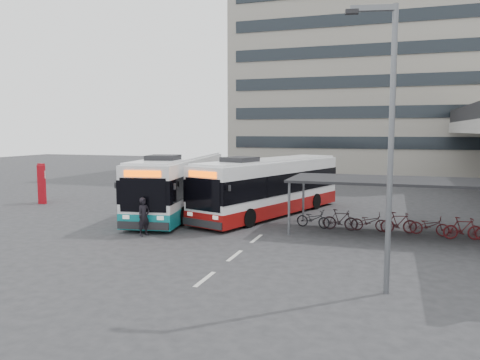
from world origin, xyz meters
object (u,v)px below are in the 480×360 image
(lamp_post, at_px, (388,133))
(bus_teal, at_px, (180,185))
(pedestrian, at_px, (144,217))
(bus_main, at_px, (270,187))

(lamp_post, bearing_deg, bus_teal, 125.80)
(bus_teal, xyz_separation_m, pedestrian, (1.07, -6.08, -0.75))
(bus_main, distance_m, lamp_post, 13.61)
(bus_main, relative_size, pedestrian, 6.67)
(pedestrian, bearing_deg, lamp_post, -91.69)
(bus_main, xyz_separation_m, bus_teal, (-5.19, -0.96, 0.05))
(bus_teal, distance_m, lamp_post, 16.03)
(pedestrian, height_order, lamp_post, lamp_post)
(bus_main, height_order, lamp_post, lamp_post)
(bus_main, height_order, bus_teal, bus_teal)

